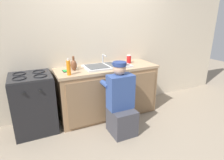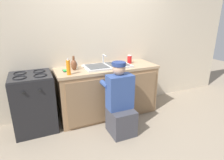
{
  "view_description": "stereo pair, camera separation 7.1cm",
  "coord_description": "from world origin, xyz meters",
  "px_view_note": "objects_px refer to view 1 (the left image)",
  "views": [
    {
      "loc": [
        -1.26,
        -2.57,
        1.71
      ],
      "look_at": [
        0.0,
        0.1,
        0.71
      ],
      "focal_mm": 30.0,
      "sensor_mm": 36.0,
      "label": 1
    },
    {
      "loc": [
        -1.2,
        -2.6,
        1.71
      ],
      "look_at": [
        0.0,
        0.1,
        0.71
      ],
      "focal_mm": 30.0,
      "sensor_mm": 36.0,
      "label": 2
    }
  ],
  "objects_px": {
    "cell_phone": "(65,71)",
    "vase_decorative": "(74,65)",
    "soda_cup_red": "(129,59)",
    "sink_double_basin": "(107,66)",
    "plumber_person": "(121,105)",
    "water_glass": "(75,65)",
    "soap_bottle_orange": "(69,68)",
    "stove_range": "(34,103)"
  },
  "relations": [
    {
      "from": "cell_phone",
      "to": "water_glass",
      "type": "distance_m",
      "value": 0.24
    },
    {
      "from": "sink_double_basin",
      "to": "plumber_person",
      "type": "relative_size",
      "value": 0.72
    },
    {
      "from": "cell_phone",
      "to": "vase_decorative",
      "type": "bearing_deg",
      "value": 0.38
    },
    {
      "from": "water_glass",
      "to": "soda_cup_red",
      "type": "bearing_deg",
      "value": -4.0
    },
    {
      "from": "vase_decorative",
      "to": "stove_range",
      "type": "bearing_deg",
      "value": -177.37
    },
    {
      "from": "sink_double_basin",
      "to": "soap_bottle_orange",
      "type": "distance_m",
      "value": 0.74
    },
    {
      "from": "vase_decorative",
      "to": "soap_bottle_orange",
      "type": "bearing_deg",
      "value": -120.14
    },
    {
      "from": "stove_range",
      "to": "water_glass",
      "type": "xyz_separation_m",
      "value": [
        0.72,
        0.15,
        0.49
      ]
    },
    {
      "from": "soap_bottle_orange",
      "to": "vase_decorative",
      "type": "bearing_deg",
      "value": 59.86
    },
    {
      "from": "cell_phone",
      "to": "water_glass",
      "type": "xyz_separation_m",
      "value": [
        0.2,
        0.13,
        0.04
      ]
    },
    {
      "from": "soda_cup_red",
      "to": "water_glass",
      "type": "bearing_deg",
      "value": 176.0
    },
    {
      "from": "stove_range",
      "to": "vase_decorative",
      "type": "height_order",
      "value": "vase_decorative"
    },
    {
      "from": "sink_double_basin",
      "to": "plumber_person",
      "type": "distance_m",
      "value": 0.78
    },
    {
      "from": "soda_cup_red",
      "to": "soap_bottle_orange",
      "type": "bearing_deg",
      "value": -166.6
    },
    {
      "from": "plumber_person",
      "to": "soap_bottle_orange",
      "type": "bearing_deg",
      "value": 146.45
    },
    {
      "from": "sink_double_basin",
      "to": "vase_decorative",
      "type": "relative_size",
      "value": 3.48
    },
    {
      "from": "plumber_person",
      "to": "sink_double_basin",
      "type": "bearing_deg",
      "value": 85.08
    },
    {
      "from": "plumber_person",
      "to": "cell_phone",
      "type": "height_order",
      "value": "plumber_person"
    },
    {
      "from": "cell_phone",
      "to": "soda_cup_red",
      "type": "distance_m",
      "value": 1.2
    },
    {
      "from": "sink_double_basin",
      "to": "soda_cup_red",
      "type": "xyz_separation_m",
      "value": [
        0.48,
        0.08,
        0.06
      ]
    },
    {
      "from": "sink_double_basin",
      "to": "soda_cup_red",
      "type": "relative_size",
      "value": 5.26
    },
    {
      "from": "soda_cup_red",
      "to": "stove_range",
      "type": "bearing_deg",
      "value": -177.16
    },
    {
      "from": "sink_double_basin",
      "to": "stove_range",
      "type": "bearing_deg",
      "value": -179.9
    },
    {
      "from": "soap_bottle_orange",
      "to": "water_glass",
      "type": "relative_size",
      "value": 2.5
    },
    {
      "from": "soap_bottle_orange",
      "to": "soda_cup_red",
      "type": "height_order",
      "value": "soap_bottle_orange"
    },
    {
      "from": "water_glass",
      "to": "cell_phone",
      "type": "bearing_deg",
      "value": -148.12
    },
    {
      "from": "stove_range",
      "to": "water_glass",
      "type": "relative_size",
      "value": 9.2
    },
    {
      "from": "water_glass",
      "to": "soda_cup_red",
      "type": "xyz_separation_m",
      "value": [
        1.0,
        -0.07,
        0.03
      ]
    },
    {
      "from": "water_glass",
      "to": "soda_cup_red",
      "type": "relative_size",
      "value": 0.66
    },
    {
      "from": "plumber_person",
      "to": "vase_decorative",
      "type": "relative_size",
      "value": 4.8
    },
    {
      "from": "soap_bottle_orange",
      "to": "soda_cup_red",
      "type": "relative_size",
      "value": 1.64
    },
    {
      "from": "stove_range",
      "to": "soda_cup_red",
      "type": "xyz_separation_m",
      "value": [
        1.72,
        0.09,
        0.51
      ]
    },
    {
      "from": "cell_phone",
      "to": "soap_bottle_orange",
      "type": "xyz_separation_m",
      "value": [
        0.01,
        -0.23,
        0.11
      ]
    },
    {
      "from": "sink_double_basin",
      "to": "vase_decorative",
      "type": "distance_m",
      "value": 0.58
    },
    {
      "from": "sink_double_basin",
      "to": "stove_range",
      "type": "relative_size",
      "value": 0.87
    },
    {
      "from": "vase_decorative",
      "to": "soda_cup_red",
      "type": "height_order",
      "value": "vase_decorative"
    },
    {
      "from": "plumber_person",
      "to": "cell_phone",
      "type": "xyz_separation_m",
      "value": [
        -0.66,
        0.66,
        0.44
      ]
    },
    {
      "from": "stove_range",
      "to": "plumber_person",
      "type": "xyz_separation_m",
      "value": [
        1.18,
        -0.63,
        0.0
      ]
    },
    {
      "from": "vase_decorative",
      "to": "soda_cup_red",
      "type": "relative_size",
      "value": 1.51
    },
    {
      "from": "plumber_person",
      "to": "water_glass",
      "type": "height_order",
      "value": "plumber_person"
    },
    {
      "from": "sink_double_basin",
      "to": "cell_phone",
      "type": "bearing_deg",
      "value": 177.8
    },
    {
      "from": "stove_range",
      "to": "cell_phone",
      "type": "distance_m",
      "value": 0.68
    }
  ]
}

